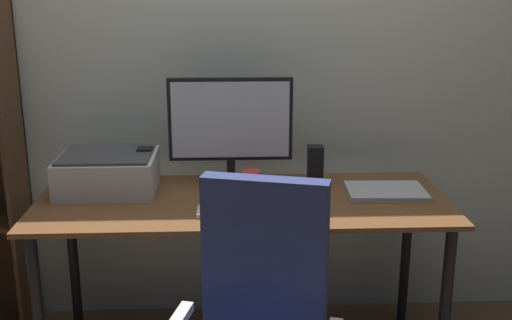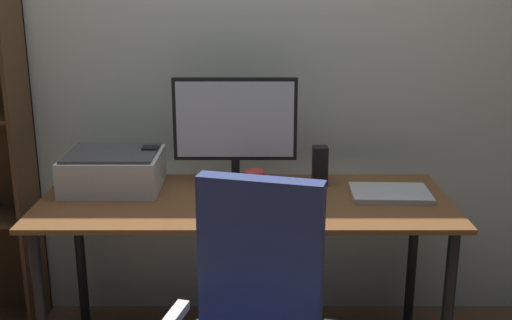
{
  "view_description": "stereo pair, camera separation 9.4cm",
  "coord_description": "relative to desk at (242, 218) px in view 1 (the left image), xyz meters",
  "views": [
    {
      "loc": [
        -0.05,
        -2.41,
        1.59
      ],
      "look_at": [
        0.05,
        -0.02,
        0.91
      ],
      "focal_mm": 44.04,
      "sensor_mm": 36.0,
      "label": 1
    },
    {
      "loc": [
        0.04,
        -2.41,
        1.59
      ],
      "look_at": [
        0.05,
        -0.02,
        0.91
      ],
      "focal_mm": 44.04,
      "sensor_mm": 36.0,
      "label": 2
    }
  ],
  "objects": [
    {
      "name": "speaker_right",
      "position": [
        0.32,
        0.19,
        0.17
      ],
      "size": [
        0.06,
        0.07,
        0.17
      ],
      "primitive_type": "cube",
      "color": "black",
      "rests_on": "desk"
    },
    {
      "name": "laptop",
      "position": [
        0.6,
        0.04,
        0.09
      ],
      "size": [
        0.33,
        0.24,
        0.02
      ],
      "primitive_type": "cube",
      "rotation": [
        0.0,
        0.0,
        -0.04
      ],
      "color": "#B7BABC",
      "rests_on": "desk"
    },
    {
      "name": "speaker_left",
      "position": [
        -0.41,
        0.19,
        0.17
      ],
      "size": [
        0.06,
        0.07,
        0.17
      ],
      "primitive_type": "cube",
      "color": "black",
      "rests_on": "desk"
    },
    {
      "name": "back_wall",
      "position": [
        0.0,
        0.51,
        0.64
      ],
      "size": [
        6.4,
        0.1,
        2.6
      ],
      "primitive_type": "cube",
      "color": "beige",
      "rests_on": "ground"
    },
    {
      "name": "printer",
      "position": [
        -0.56,
        0.14,
        0.16
      ],
      "size": [
        0.4,
        0.34,
        0.16
      ],
      "color": "silver",
      "rests_on": "desk"
    },
    {
      "name": "coffee_mug",
      "position": [
        0.04,
        0.02,
        0.14
      ],
      "size": [
        0.1,
        0.08,
        0.11
      ],
      "color": "#B72D28",
      "rests_on": "desk"
    },
    {
      "name": "desk",
      "position": [
        0.0,
        0.0,
        0.0
      ],
      "size": [
        1.67,
        0.67,
        0.74
      ],
      "color": "brown",
      "rests_on": "ground"
    },
    {
      "name": "keyboard",
      "position": [
        -0.03,
        -0.17,
        0.09
      ],
      "size": [
        0.29,
        0.11,
        0.02
      ],
      "primitive_type": "cube",
      "rotation": [
        0.0,
        0.0,
        -0.02
      ],
      "color": "silver",
      "rests_on": "desk"
    },
    {
      "name": "monitor",
      "position": [
        -0.04,
        0.19,
        0.35
      ],
      "size": [
        0.53,
        0.2,
        0.47
      ],
      "color": "black",
      "rests_on": "desk"
    },
    {
      "name": "mouse",
      "position": [
        0.17,
        -0.14,
        0.1
      ],
      "size": [
        0.08,
        0.11,
        0.03
      ],
      "primitive_type": "cube",
      "rotation": [
        0.0,
        0.0,
        0.26
      ],
      "color": "black",
      "rests_on": "desk"
    }
  ]
}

